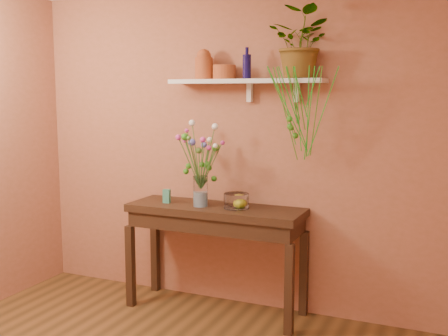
{
  "coord_description": "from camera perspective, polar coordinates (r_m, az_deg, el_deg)",
  "views": [
    {
      "loc": [
        1.68,
        -2.27,
        1.83
      ],
      "look_at": [
        0.0,
        1.55,
        1.25
      ],
      "focal_mm": 43.72,
      "sensor_mm": 36.0,
      "label": 1
    }
  ],
  "objects": [
    {
      "name": "sideboard",
      "position": [
        4.54,
        -0.92,
        -5.63
      ],
      "size": [
        1.48,
        0.47,
        0.9
      ],
      "color": "#382016",
      "rests_on": "ground"
    },
    {
      "name": "glass_vase",
      "position": [
        4.5,
        -2.47,
        -2.68
      ],
      "size": [
        0.12,
        0.12,
        0.25
      ],
      "color": "white",
      "rests_on": "sideboard"
    },
    {
      "name": "lemon",
      "position": [
        4.43,
        1.57,
        -3.67
      ],
      "size": [
        0.08,
        0.08,
        0.08
      ],
      "primitive_type": "sphere",
      "color": "yellow",
      "rests_on": "glass_bowl"
    },
    {
      "name": "wall_shelf",
      "position": [
        4.45,
        2.42,
        9.0
      ],
      "size": [
        1.3,
        0.24,
        0.19
      ],
      "color": "white",
      "rests_on": "room"
    },
    {
      "name": "plant_fronds",
      "position": [
        4.15,
        7.51,
        5.48
      ],
      "size": [
        0.54,
        0.32,
        0.71
      ],
      "color": "#337D19",
      "rests_on": "wall_shelf"
    },
    {
      "name": "spider_plant",
      "position": [
        4.33,
        8.2,
        12.78
      ],
      "size": [
        0.56,
        0.52,
        0.53
      ],
      "primitive_type": "imported",
      "rotation": [
        0.0,
        0.0,
        -0.24
      ],
      "color": "#337D19",
      "rests_on": "wall_shelf"
    },
    {
      "name": "glass_bowl",
      "position": [
        4.43,
        1.3,
        -3.52
      ],
      "size": [
        0.2,
        0.2,
        0.12
      ],
      "color": "white",
      "rests_on": "sideboard"
    },
    {
      "name": "carton",
      "position": [
        4.66,
        -6.01,
        -2.94
      ],
      "size": [
        0.06,
        0.05,
        0.12
      ],
      "primitive_type": "cube",
      "rotation": [
        0.0,
        0.0,
        0.12
      ],
      "color": "#296E85",
      "rests_on": "sideboard"
    },
    {
      "name": "terracotta_jug",
      "position": [
        4.6,
        -2.11,
        10.73
      ],
      "size": [
        0.19,
        0.19,
        0.25
      ],
      "color": "#AD4A25",
      "rests_on": "wall_shelf"
    },
    {
      "name": "bouquet",
      "position": [
        4.46,
        -2.52,
        1.93
      ],
      "size": [
        0.43,
        0.51,
        0.56
      ],
      "color": "#386B28",
      "rests_on": "glass_vase"
    },
    {
      "name": "room",
      "position": [
        2.86,
        -12.56,
        -1.91
      ],
      "size": [
        4.04,
        4.04,
        2.7
      ],
      "color": "brown",
      "rests_on": "ground"
    },
    {
      "name": "blue_bottle",
      "position": [
        4.42,
        2.41,
        10.61
      ],
      "size": [
        0.07,
        0.07,
        0.25
      ],
      "color": "#110B41",
      "rests_on": "wall_shelf"
    },
    {
      "name": "terracotta_pot",
      "position": [
        4.52,
        0.02,
        9.99
      ],
      "size": [
        0.24,
        0.24,
        0.11
      ],
      "primitive_type": "cylinder",
      "rotation": [
        0.0,
        0.0,
        0.39
      ],
      "color": "#AD4A25",
      "rests_on": "wall_shelf"
    }
  ]
}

